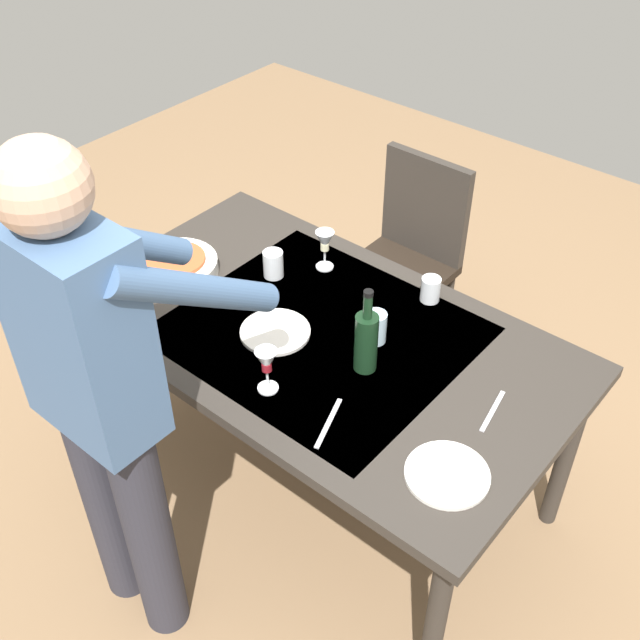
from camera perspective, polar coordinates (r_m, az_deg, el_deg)
The scene contains 15 objects.
ground_plane at distance 3.06m, azimuth -0.00°, elevation -11.66°, with size 6.00×6.00×0.00m, color #846647.
dining_table at distance 2.56m, azimuth -0.00°, elevation -2.07°, with size 1.66×0.95×0.75m.
chair_near at distance 3.31m, azimuth 6.59°, elevation 5.22°, with size 0.40×0.40×0.91m.
person_server at distance 2.10m, azimuth -15.81°, elevation -5.13°, with size 0.42×0.61×1.69m.
wine_bottle at distance 2.32m, azimuth 3.42°, elevation -1.50°, with size 0.07×0.07×0.30m.
wine_glass_left at distance 2.26m, azimuth -3.97°, elevation -3.19°, with size 0.07×0.07×0.15m.
wine_glass_right at distance 2.74m, azimuth 0.35°, elevation 5.69°, with size 0.07×0.07×0.15m.
water_cup_near_left at distance 2.46m, azimuth 4.12°, elevation -0.54°, with size 0.07×0.07×0.11m, color silver.
water_cup_near_right at distance 2.73m, azimuth -3.47°, elevation 4.15°, with size 0.07×0.07×0.10m, color silver.
water_cup_far_left at distance 2.65m, azimuth 8.16°, elevation 2.26°, with size 0.07×0.07×0.09m, color silver.
serving_bowl_pasta at distance 2.79m, azimuth -10.61°, elevation 3.94°, with size 0.30×0.30×0.07m.
dinner_plate_near at distance 2.12m, azimuth 9.36°, elevation -11.18°, with size 0.23×0.23×0.01m, color white.
dinner_plate_far at distance 2.51m, azimuth -3.32°, elevation -0.87°, with size 0.23×0.23×0.01m, color white.
table_knife at distance 2.22m, azimuth 0.63°, elevation -7.61°, with size 0.01×0.20×0.01m, color silver.
table_fork at distance 2.31m, azimuth 12.62°, elevation -6.57°, with size 0.01×0.18×0.01m, color silver.
Camera 1 is at (-1.23, 1.46, 2.39)m, focal length 43.37 mm.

